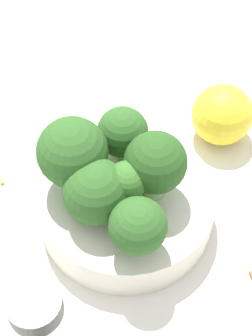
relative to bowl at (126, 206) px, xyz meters
name	(u,v)px	position (x,y,z in m)	size (l,w,h in m)	color
ground_plane	(126,217)	(0.00, 0.00, -0.02)	(3.00, 3.00, 0.00)	silver
bowl	(126,206)	(0.00, 0.00, 0.00)	(0.15, 0.15, 0.04)	silver
broccoli_floret_0	(155,163)	(0.02, 0.00, 0.06)	(0.05, 0.05, 0.07)	#8EB770
broccoli_floret_1	(126,133)	(0.00, 0.04, 0.05)	(0.04, 0.04, 0.05)	#84AD66
broccoli_floret_2	(73,153)	(-0.04, 0.01, 0.06)	(0.06, 0.06, 0.07)	#7A9E5B
broccoli_floret_3	(129,184)	(0.00, -0.01, 0.05)	(0.03, 0.03, 0.05)	#7A9E5B
broccoli_floret_4	(138,227)	(0.01, -0.05, 0.05)	(0.04, 0.04, 0.05)	#7A9E5B
broccoli_floret_5	(96,192)	(-0.02, -0.02, 0.05)	(0.05, 0.05, 0.06)	#84AD66
pepper_shaker	(40,322)	(-0.07, -0.11, 0.02)	(0.04, 0.04, 0.08)	silver
lemon_wedge	(222,115)	(0.10, 0.09, 0.01)	(0.06, 0.06, 0.06)	yellow
almond_crumb_2	(2,181)	(-0.11, 0.05, -0.02)	(0.01, 0.00, 0.01)	#AD7F4C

